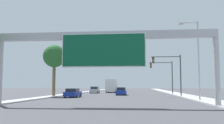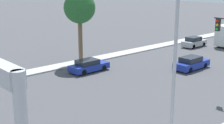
% 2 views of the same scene
% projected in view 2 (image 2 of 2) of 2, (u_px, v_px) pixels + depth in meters
% --- Properties ---
extents(median_strip_left, '(2.00, 120.00, 0.15)m').
position_uv_depth(median_strip_left, '(195.00, 39.00, 54.01)').
color(median_strip_left, '#B0B0B0').
rests_on(median_strip_left, ground).
extents(car_near_right, '(1.89, 4.46, 1.37)m').
position_uv_depth(car_near_right, '(89.00, 66.00, 34.31)').
color(car_near_right, navy).
rests_on(car_near_right, ground).
extents(car_mid_left, '(1.83, 4.71, 1.47)m').
position_uv_depth(car_mid_left, '(191.00, 63.00, 35.23)').
color(car_mid_left, navy).
rests_on(car_mid_left, ground).
extents(car_near_left, '(1.79, 4.30, 1.55)m').
position_uv_depth(car_near_left, '(194.00, 42.00, 47.35)').
color(car_near_left, '#A5A8AD').
rests_on(car_near_left, ground).
extents(palm_tree_background, '(3.74, 3.74, 8.56)m').
position_uv_depth(palm_tree_background, '(80.00, 8.00, 36.51)').
color(palm_tree_background, brown).
rests_on(palm_tree_background, ground).
extents(street_lamp_right, '(2.33, 0.28, 9.59)m').
position_uv_depth(street_lamp_right, '(171.00, 65.00, 15.63)').
color(street_lamp_right, '#B2B2B7').
rests_on(street_lamp_right, ground).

